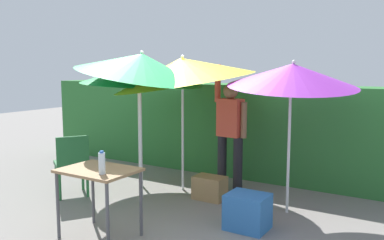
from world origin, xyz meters
The scene contains 12 objects.
ground_plane centered at (0.00, 0.00, 0.00)m, with size 24.00×24.00×0.00m, color gray.
hedge_row centered at (0.00, 1.79, 0.78)m, with size 8.00×0.70×1.55m, color #2D7033.
umbrella_rainbow centered at (-1.01, 0.38, 1.74)m, with size 1.79×1.78×1.94m.
umbrella_orange centered at (-0.25, 0.45, 1.79)m, with size 2.13×2.10×2.21m.
umbrella_yellow centered at (1.41, 0.35, 1.74)m, with size 1.61×1.61×2.00m.
umbrella_navy centered at (-0.54, -0.15, 1.87)m, with size 1.79×1.76×2.19m.
person_vendor centered at (0.34, 0.84, 0.93)m, with size 0.56×0.26×1.88m.
chair_plastic centered at (-1.44, -0.63, 0.51)m, with size 0.61×0.61×0.89m.
cooler_box centered at (1.19, -0.42, 0.20)m, with size 0.46×0.39×0.41m, color #2D6BB7.
crate_cardboard centered at (0.30, 0.29, 0.16)m, with size 0.44×0.29×0.33m, color #9E7A4C.
folding_table centered at (-0.09, -1.46, 0.67)m, with size 0.80×0.60×0.76m.
bottle_water centered at (0.09, -1.60, 0.87)m, with size 0.07×0.07×0.24m.
Camera 1 is at (3.01, -4.59, 1.85)m, focal length 38.40 mm.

